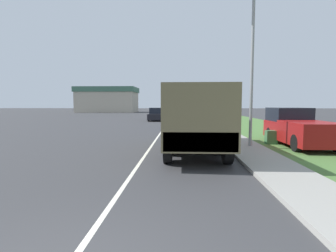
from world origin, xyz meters
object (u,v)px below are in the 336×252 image
(car_third_ahead, at_px, (183,113))
(pickup_truck, at_px, (298,128))
(lamp_post, at_px, (248,53))
(car_nearest_ahead, at_px, (182,120))
(car_second_ahead, at_px, (157,115))
(military_truck, at_px, (194,115))

(car_third_ahead, bearing_deg, pickup_truck, -79.10)
(pickup_truck, bearing_deg, lamp_post, -159.56)
(car_nearest_ahead, xyz_separation_m, lamp_post, (2.92, -10.39, 3.77))
(car_second_ahead, height_order, car_third_ahead, car_second_ahead)
(car_nearest_ahead, relative_size, car_second_ahead, 1.15)
(car_third_ahead, bearing_deg, lamp_post, -84.93)
(car_nearest_ahead, distance_m, car_second_ahead, 10.55)
(lamp_post, bearing_deg, car_second_ahead, 106.62)
(military_truck, bearing_deg, lamp_post, 18.75)
(car_nearest_ahead, height_order, pickup_truck, pickup_truck)
(car_second_ahead, bearing_deg, car_third_ahead, 68.88)
(military_truck, height_order, car_third_ahead, military_truck)
(military_truck, height_order, car_nearest_ahead, military_truck)
(car_second_ahead, height_order, pickup_truck, pickup_truck)
(military_truck, bearing_deg, car_third_ahead, 90.23)
(car_second_ahead, bearing_deg, military_truck, -80.39)
(car_nearest_ahead, relative_size, lamp_post, 0.65)
(car_nearest_ahead, relative_size, car_third_ahead, 1.20)
(military_truck, bearing_deg, car_nearest_ahead, 92.19)
(military_truck, distance_m, lamp_post, 3.88)
(car_second_ahead, distance_m, pickup_truck, 21.35)
(car_nearest_ahead, distance_m, pickup_truck, 10.97)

